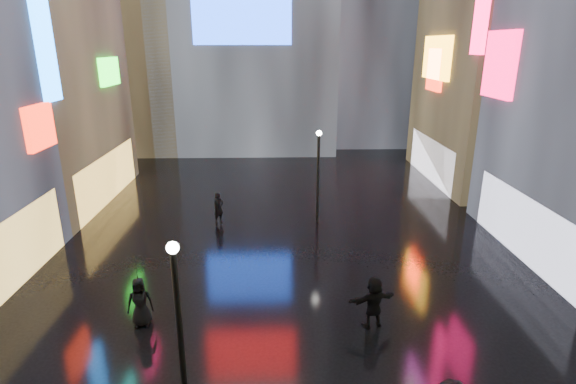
{
  "coord_description": "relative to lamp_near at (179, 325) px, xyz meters",
  "views": [
    {
      "loc": [
        -0.4,
        -1.78,
        9.54
      ],
      "look_at": [
        0.0,
        12.0,
        5.0
      ],
      "focal_mm": 28.0,
      "sensor_mm": 36.0,
      "label": 1
    }
  ],
  "objects": [
    {
      "name": "building_left_far",
      "position": [
        -13.17,
        18.21,
        8.04
      ],
      "size": [
        10.28,
        12.0,
        22.0
      ],
      "color": "black",
      "rests_on": "ground"
    },
    {
      "name": "lamp_far",
      "position": [
        4.75,
        14.03,
        0.0
      ],
      "size": [
        0.3,
        0.3,
        5.2
      ],
      "color": "black",
      "rests_on": "ground"
    },
    {
      "name": "lamp_near",
      "position": [
        0.0,
        0.0,
        0.0
      ],
      "size": [
        0.3,
        0.3,
        5.2
      ],
      "color": "black",
      "rests_on": "ground"
    },
    {
      "name": "pedestrian_6",
      "position": [
        -0.78,
        13.95,
        -2.07
      ],
      "size": [
        0.75,
        0.74,
        1.75
      ],
      "primitive_type": "imported",
      "rotation": [
        0.0,
        0.0,
        0.75
      ],
      "color": "black",
      "rests_on": "ground"
    },
    {
      "name": "umbrella_2",
      "position": [
        -2.4,
        4.36,
        -0.69
      ],
      "size": [
        0.99,
        1.01,
        0.83
      ],
      "primitive_type": "imported",
      "rotation": [
        0.0,
        0.0,
        6.19
      ],
      "color": "black",
      "rests_on": "pedestrian_4"
    },
    {
      "name": "ground",
      "position": [
        2.81,
        12.21,
        -2.94
      ],
      "size": [
        140.0,
        140.0,
        0.0
      ],
      "primitive_type": "plane",
      "color": "black",
      "rests_on": "ground"
    },
    {
      "name": "tower_flank_left",
      "position": [
        -11.19,
        34.21,
        10.06
      ],
      "size": [
        10.0,
        10.0,
        26.0
      ],
      "primitive_type": "cube",
      "color": "black",
      "rests_on": "ground"
    },
    {
      "name": "pedestrian_5",
      "position": [
        5.81,
        4.06,
        -1.99
      ],
      "size": [
        1.86,
        1.04,
        1.91
      ],
      "primitive_type": "imported",
      "rotation": [
        0.0,
        0.0,
        3.43
      ],
      "color": "black",
      "rests_on": "ground"
    },
    {
      "name": "pedestrian_4",
      "position": [
        -2.4,
        4.36,
        -2.03
      ],
      "size": [
        0.99,
        0.74,
        1.83
      ],
      "primitive_type": "imported",
      "rotation": [
        0.0,
        0.0,
        0.19
      ],
      "color": "black",
      "rests_on": "ground"
    }
  ]
}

